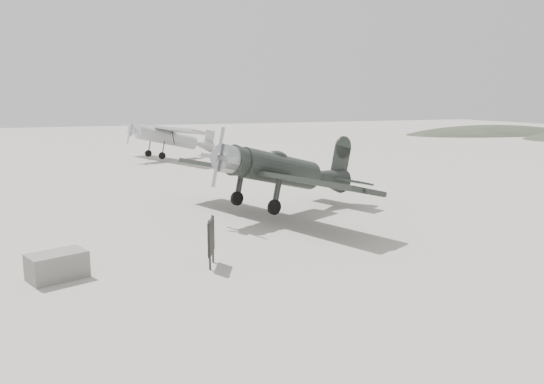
{
  "coord_description": "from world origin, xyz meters",
  "views": [
    {
      "loc": [
        -5.62,
        -17.24,
        4.96
      ],
      "look_at": [
        1.55,
        0.69,
        1.5
      ],
      "focal_mm": 35.0,
      "sensor_mm": 36.0,
      "label": 1
    }
  ],
  "objects": [
    {
      "name": "lowwing_monoplane",
      "position": [
        3.22,
        3.39,
        1.85
      ],
      "size": [
        7.86,
        10.75,
        3.5
      ],
      "rotation": [
        0.0,
        0.24,
        0.34
      ],
      "color": "black",
      "rests_on": "ground"
    },
    {
      "name": "equipment_block",
      "position": [
        -5.92,
        -2.0,
        0.37
      ],
      "size": [
        1.73,
        1.4,
        0.75
      ],
      "primitive_type": "cube",
      "rotation": [
        0.0,
        0.0,
        0.36
      ],
      "color": "slate",
      "rests_on": "ground"
    },
    {
      "name": "ground",
      "position": [
        0.0,
        0.0,
        0.0
      ],
      "size": [
        160.0,
        160.0,
        0.0
      ],
      "primitive_type": "plane",
      "color": "gray",
      "rests_on": "ground"
    },
    {
      "name": "hill_northeast",
      "position": [
        50.0,
        40.0,
        0.0
      ],
      "size": [
        32.0,
        16.0,
        5.2
      ],
      "primitive_type": "ellipsoid",
      "color": "#2B3425",
      "rests_on": "ground"
    },
    {
      "name": "highwing_monoplane",
      "position": [
        2.64,
        25.47,
        1.96
      ],
      "size": [
        7.89,
        10.92,
        3.13
      ],
      "rotation": [
        0.0,
        0.23,
        0.34
      ],
      "color": "gray",
      "rests_on": "ground"
    },
    {
      "name": "sign_board",
      "position": [
        -1.67,
        -2.51,
        0.89
      ],
      "size": [
        0.47,
        0.97,
        1.48
      ],
      "rotation": [
        0.0,
        0.0,
        -0.4
      ],
      "color": "#333333",
      "rests_on": "ground"
    }
  ]
}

